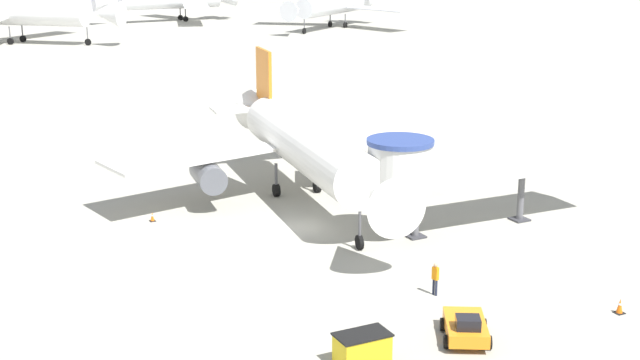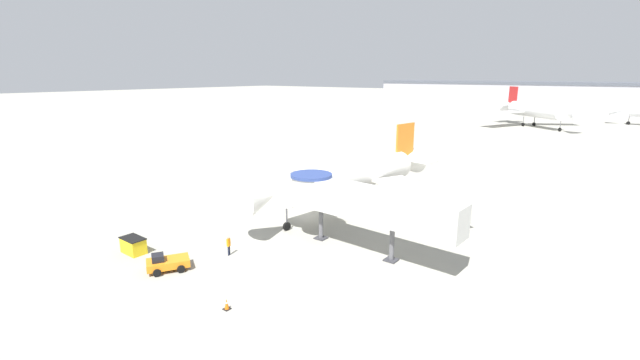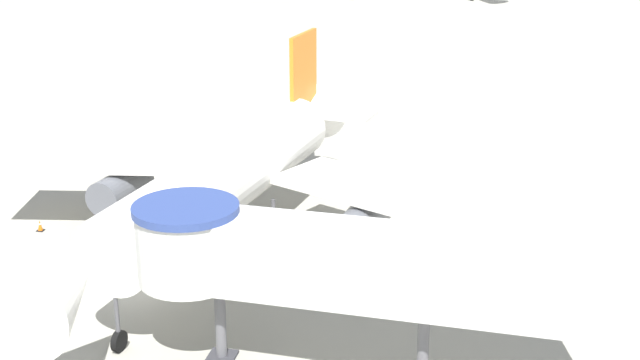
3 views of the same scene
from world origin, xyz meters
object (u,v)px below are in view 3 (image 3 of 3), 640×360
(main_airplane, at_px, (229,177))
(traffic_cone_starboard_wing, at_px, (439,273))
(jet_bridge, at_px, (323,260))
(traffic_cone_port_wing, at_px, (40,226))

(main_airplane, height_order, traffic_cone_starboard_wing, main_airplane)
(main_airplane, height_order, jet_bridge, main_airplane)
(traffic_cone_starboard_wing, bearing_deg, jet_bridge, -111.52)
(jet_bridge, bearing_deg, main_airplane, 126.51)
(jet_bridge, distance_m, traffic_cone_port_wing, 21.32)
(main_airplane, bearing_deg, jet_bridge, -47.93)
(traffic_cone_port_wing, bearing_deg, jet_bridge, -31.29)
(main_airplane, xyz_separation_m, jet_bridge, (6.87, -10.26, 0.70))
(main_airplane, height_order, traffic_cone_port_wing, main_airplane)
(main_airplane, relative_size, jet_bridge, 1.66)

